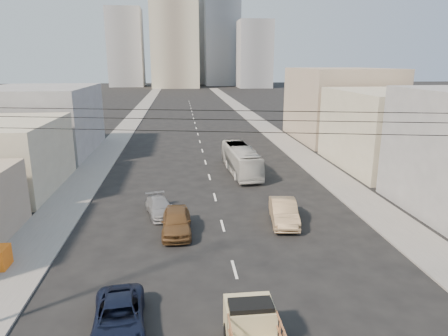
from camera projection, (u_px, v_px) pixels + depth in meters
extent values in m
cube|color=slate|center=(134.00, 118.00, 79.81)|extent=(3.50, 180.00, 0.12)
cube|color=slate|center=(250.00, 116.00, 82.31)|extent=(3.50, 180.00, 0.12)
cube|color=silver|center=(234.00, 269.00, 21.52)|extent=(0.15, 2.00, 0.01)
cube|color=silver|center=(223.00, 226.00, 27.28)|extent=(0.15, 2.00, 0.01)
cube|color=silver|center=(215.00, 197.00, 33.05)|extent=(0.15, 2.00, 0.01)
cube|color=silver|center=(209.00, 177.00, 38.81)|extent=(0.15, 2.00, 0.01)
cube|color=silver|center=(205.00, 162.00, 44.57)|extent=(0.15, 2.00, 0.01)
cube|color=silver|center=(202.00, 151.00, 50.34)|extent=(0.15, 2.00, 0.01)
cube|color=silver|center=(200.00, 142.00, 56.10)|extent=(0.15, 2.00, 0.01)
cube|color=silver|center=(198.00, 134.00, 61.86)|extent=(0.15, 2.00, 0.01)
cube|color=silver|center=(196.00, 128.00, 67.62)|extent=(0.15, 2.00, 0.01)
cube|color=silver|center=(195.00, 123.00, 73.39)|extent=(0.15, 2.00, 0.01)
cube|color=silver|center=(194.00, 118.00, 79.15)|extent=(0.15, 2.00, 0.01)
cube|color=silver|center=(193.00, 115.00, 84.91)|extent=(0.15, 2.00, 0.01)
cube|color=silver|center=(192.00, 111.00, 90.68)|extent=(0.15, 2.00, 0.01)
cube|color=silver|center=(191.00, 108.00, 96.44)|extent=(0.15, 2.00, 0.01)
cube|color=silver|center=(190.00, 106.00, 102.20)|extent=(0.15, 2.00, 0.01)
cube|color=silver|center=(190.00, 103.00, 107.97)|extent=(0.15, 2.00, 0.01)
cube|color=silver|center=(189.00, 101.00, 113.73)|extent=(0.15, 2.00, 0.01)
cube|color=tan|center=(249.00, 320.00, 15.76)|extent=(1.90, 1.60, 1.50)
cube|color=black|center=(251.00, 311.00, 15.37)|extent=(1.70, 0.90, 0.70)
cylinder|color=black|center=(228.00, 333.00, 15.91)|extent=(0.25, 0.76, 0.76)
cylinder|color=black|center=(269.00, 330.00, 16.09)|extent=(0.25, 0.76, 0.76)
imported|color=black|center=(119.00, 317.00, 16.46)|extent=(2.53, 4.73, 1.26)
imported|color=beige|center=(241.00, 160.00, 39.97)|extent=(2.87, 9.92, 2.73)
imported|color=brown|center=(176.00, 221.00, 25.95)|extent=(1.88, 4.66, 1.59)
imported|color=#9F815D|center=(284.00, 212.00, 27.59)|extent=(2.32, 5.02, 1.60)
imported|color=gray|center=(160.00, 207.00, 29.07)|extent=(2.57, 4.42, 1.20)
cylinder|color=black|center=(264.00, 111.00, 12.89)|extent=(23.01, 5.02, 0.02)
cylinder|color=black|center=(263.00, 120.00, 12.96)|extent=(23.01, 5.02, 0.02)
cylinder|color=black|center=(263.00, 132.00, 13.07)|extent=(23.01, 5.02, 0.02)
cube|color=#B0A78D|center=(393.00, 129.00, 41.78)|extent=(11.00, 14.00, 8.00)
cube|color=tan|center=(339.00, 104.00, 56.94)|extent=(12.00, 16.00, 10.00)
cube|color=gray|center=(40.00, 120.00, 48.19)|extent=(12.00, 16.00, 8.00)
cube|color=gray|center=(174.00, 15.00, 168.99)|extent=(20.00, 20.00, 60.00)
cube|color=gray|center=(222.00, 42.00, 188.30)|extent=(16.00, 16.00, 40.00)
cube|color=gray|center=(126.00, 48.00, 179.59)|extent=(15.00, 15.00, 34.00)
cube|color=gray|center=(195.00, 39.00, 200.92)|extent=(18.00, 18.00, 44.00)
cube|color=gray|center=(254.00, 54.00, 171.91)|extent=(14.00, 14.00, 28.00)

